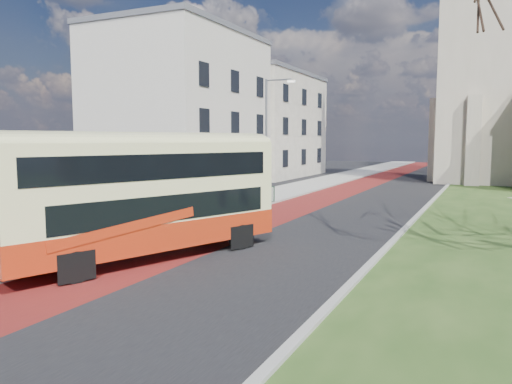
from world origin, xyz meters
The scene contains 11 objects.
ground centered at (0.00, 0.00, 0.00)m, with size 160.00×160.00×0.00m, color black.
road_carriageway centered at (1.50, 20.00, 0.01)m, with size 9.00×120.00×0.01m, color black.
bus_lane centered at (-1.20, 20.00, 0.01)m, with size 3.40×120.00×0.01m, color #591414.
pavement_west centered at (-5.00, 20.00, 0.06)m, with size 4.00×120.00×0.12m, color gray.
kerb_west centered at (-3.00, 20.00, 0.07)m, with size 0.25×120.00×0.13m, color #999993.
kerb_east centered at (6.10, 22.00, 0.07)m, with size 0.25×80.00×0.13m, color #999993.
pedestrian_railing centered at (-2.95, 4.00, 0.55)m, with size 0.07×24.00×1.12m.
street_block_near centered at (-14.00, 22.00, 6.51)m, with size 10.30×14.30×13.00m.
street_block_far centered at (-14.00, 38.00, 5.76)m, with size 10.30×16.30×11.50m.
streetlamp centered at (-4.35, 18.00, 4.59)m, with size 2.13×0.18×8.00m.
bus centered at (-0.98, 0.24, 2.35)m, with size 5.61×10.04×4.13m.
Camera 1 is at (9.45, -13.21, 4.05)m, focal length 35.00 mm.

